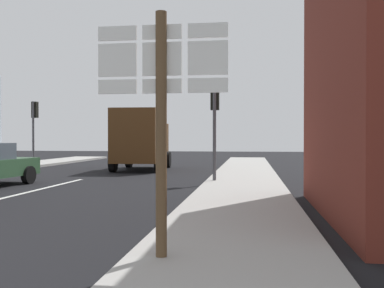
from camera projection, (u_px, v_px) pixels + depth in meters
name	position (u px, v px, depth m)	size (l,w,h in m)	color
ground_plane	(59.00, 185.00, 15.18)	(80.00, 80.00, 0.00)	black
sidewalk_right	(242.00, 193.00, 12.34)	(2.65, 44.00, 0.14)	#9E9B96
delivery_truck	(142.00, 138.00, 22.33)	(2.71, 5.11, 3.05)	#4C2D14
route_sign_post	(162.00, 108.00, 5.44)	(1.66, 0.14, 3.20)	brown
traffic_light_near_right	(215.00, 110.00, 15.50)	(0.30, 0.49, 3.54)	#47474C
traffic_light_far_left	(34.00, 119.00, 24.31)	(0.30, 0.49, 3.68)	#47474C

